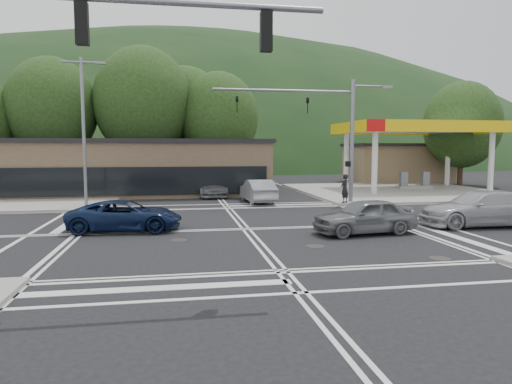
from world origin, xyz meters
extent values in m
plane|color=black|center=(0.00, 0.00, 0.00)|extent=(120.00, 120.00, 0.00)
cube|color=gray|center=(15.00, 15.00, 0.07)|extent=(16.00, 16.00, 0.15)
cube|color=gray|center=(-15.00, 15.00, 0.07)|extent=(16.00, 16.00, 0.15)
cylinder|color=silver|center=(12.00, 13.00, 2.50)|extent=(0.44, 0.44, 5.00)
cylinder|color=silver|center=(12.00, 19.00, 2.50)|extent=(0.44, 0.44, 5.00)
cylinder|color=silver|center=(22.00, 13.00, 2.50)|extent=(0.44, 0.44, 5.00)
cylinder|color=silver|center=(22.00, 19.00, 2.50)|extent=(0.44, 0.44, 5.00)
cube|color=silver|center=(17.00, 16.00, 5.30)|extent=(12.00, 8.00, 0.60)
cube|color=yellow|center=(17.00, 12.00, 5.30)|extent=(12.20, 0.25, 0.90)
cube|color=yellow|center=(17.00, 20.00, 5.30)|extent=(12.20, 0.25, 0.90)
cube|color=yellow|center=(11.00, 16.00, 5.30)|extent=(0.25, 8.20, 0.90)
cube|color=yellow|center=(23.00, 16.00, 5.30)|extent=(0.25, 8.20, 0.90)
cube|color=red|center=(11.50, 11.85, 5.30)|extent=(1.40, 0.12, 0.90)
cube|color=gray|center=(17.00, 16.00, 0.25)|extent=(3.00, 1.00, 0.30)
cube|color=slate|center=(16.00, 16.00, 0.95)|extent=(0.60, 0.50, 1.30)
cube|color=slate|center=(18.00, 16.00, 0.95)|extent=(0.60, 0.50, 1.30)
cube|color=#846B4F|center=(20.00, 25.00, 1.90)|extent=(10.00, 6.00, 3.80)
cube|color=brown|center=(-8.00, 17.00, 2.00)|extent=(24.00, 8.00, 4.00)
ellipsoid|color=#183417|center=(0.00, 90.00, 0.00)|extent=(252.00, 126.00, 140.00)
cylinder|color=#382619|center=(-14.00, 24.00, 2.42)|extent=(0.50, 0.50, 4.84)
ellipsoid|color=#173213|center=(-14.00, 24.00, 7.15)|extent=(8.00, 8.00, 9.20)
cylinder|color=#382619|center=(-6.00, 24.00, 2.64)|extent=(0.50, 0.50, 5.28)
ellipsoid|color=#173213|center=(-6.00, 24.00, 7.80)|extent=(9.00, 9.00, 10.35)
cylinder|color=#382619|center=(1.00, 24.00, 2.20)|extent=(0.50, 0.50, 4.40)
ellipsoid|color=#173213|center=(1.00, 24.00, 6.50)|extent=(7.60, 7.60, 8.74)
cylinder|color=#382619|center=(-2.00, 28.00, 2.42)|extent=(0.50, 0.50, 4.84)
ellipsoid|color=#173213|center=(-2.00, 28.00, 7.15)|extent=(8.40, 8.40, 9.66)
cylinder|color=#382619|center=(24.00, 20.00, 1.98)|extent=(0.50, 0.50, 3.96)
ellipsoid|color=#173213|center=(24.00, 20.00, 5.85)|extent=(7.20, 7.20, 8.28)
cylinder|color=slate|center=(-8.50, 9.00, 4.50)|extent=(0.20, 0.20, 9.00)
cylinder|color=slate|center=(-8.50, 9.00, 8.70)|extent=(2.20, 0.12, 0.12)
cube|color=slate|center=(-7.40, 9.00, 8.70)|extent=(0.60, 0.25, 0.15)
cylinder|color=slate|center=(8.20, 8.20, 4.00)|extent=(0.28, 0.28, 8.00)
cylinder|color=slate|center=(3.70, 8.20, 7.20)|extent=(9.00, 0.16, 0.16)
imported|color=black|center=(5.20, 8.20, 6.30)|extent=(0.16, 0.20, 1.00)
imported|color=black|center=(0.70, 8.20, 6.30)|extent=(0.16, 0.20, 1.00)
cylinder|color=slate|center=(9.40, 8.20, 7.60)|extent=(2.40, 0.12, 0.12)
cube|color=slate|center=(10.50, 8.20, 7.60)|extent=(0.70, 0.30, 0.15)
cube|color=black|center=(7.95, 8.20, 2.60)|extent=(0.25, 0.30, 0.35)
cylinder|color=slate|center=(-3.70, -8.20, 7.20)|extent=(9.00, 0.16, 0.16)
cube|color=black|center=(-5.20, -8.20, 6.60)|extent=(0.30, 0.25, 1.00)
cube|color=black|center=(-0.70, -8.20, 6.60)|extent=(0.30, 0.25, 1.00)
imported|color=#0E1B3E|center=(-5.28, 0.50, 0.68)|extent=(4.98, 2.50, 1.35)
imported|color=slate|center=(4.81, -1.93, 0.75)|extent=(4.59, 2.28, 1.50)
imported|color=#A4A6AB|center=(10.89, -1.02, 0.82)|extent=(5.75, 2.61, 1.63)
imported|color=#989B9F|center=(2.31, 9.89, 0.77)|extent=(1.87, 4.74, 1.54)
imported|color=#BABBB7|center=(1.67, 18.19, 0.82)|extent=(2.32, 4.94, 1.63)
imported|color=slate|center=(-0.50, 14.25, 0.72)|extent=(2.26, 5.07, 1.45)
imported|color=black|center=(7.50, 7.50, 1.06)|extent=(0.79, 0.76, 1.82)
camera|label=1|loc=(-3.02, -20.00, 3.64)|focal=32.00mm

